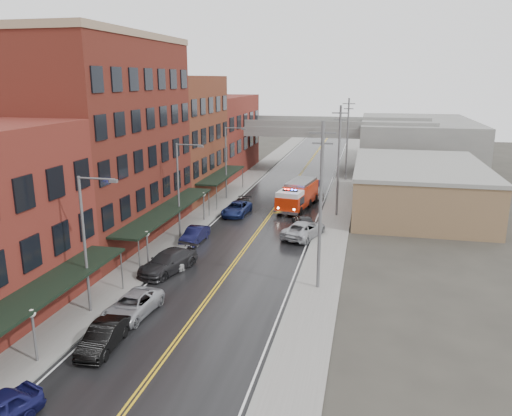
# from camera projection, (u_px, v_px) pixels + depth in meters

# --- Properties ---
(ground) EXTENTS (220.00, 220.00, 0.00)m
(ground) POSITION_uv_depth(u_px,v_px,m) (131.00, 403.00, 23.36)
(ground) COLOR #2D2B26
(ground) RESTS_ON ground
(road) EXTENTS (11.00, 160.00, 0.02)m
(road) POSITION_uv_depth(u_px,v_px,m) (263.00, 225.00, 51.67)
(road) COLOR black
(road) RESTS_ON ground
(sidewalk_left) EXTENTS (3.00, 160.00, 0.15)m
(sidewalk_left) POSITION_uv_depth(u_px,v_px,m) (196.00, 220.00, 53.21)
(sidewalk_left) COLOR slate
(sidewalk_left) RESTS_ON ground
(sidewalk_right) EXTENTS (3.00, 160.00, 0.15)m
(sidewalk_right) POSITION_uv_depth(u_px,v_px,m) (334.00, 229.00, 50.11)
(sidewalk_right) COLOR slate
(sidewalk_right) RESTS_ON ground
(curb_left) EXTENTS (0.30, 160.00, 0.15)m
(curb_left) POSITION_uv_depth(u_px,v_px,m) (211.00, 221.00, 52.86)
(curb_left) COLOR gray
(curb_left) RESTS_ON ground
(curb_right) EXTENTS (0.30, 160.00, 0.15)m
(curb_right) POSITION_uv_depth(u_px,v_px,m) (318.00, 228.00, 50.46)
(curb_right) COLOR gray
(curb_right) RESTS_ON ground
(brick_building_b) EXTENTS (9.00, 20.00, 18.00)m
(brick_building_b) POSITION_uv_depth(u_px,v_px,m) (106.00, 143.00, 45.62)
(brick_building_b) COLOR #5A2318
(brick_building_b) RESTS_ON ground
(brick_building_c) EXTENTS (9.00, 15.00, 15.00)m
(brick_building_c) POSITION_uv_depth(u_px,v_px,m) (177.00, 138.00, 62.52)
(brick_building_c) COLOR brown
(brick_building_c) RESTS_ON ground
(brick_building_far) EXTENTS (9.00, 20.00, 12.00)m
(brick_building_far) POSITION_uv_depth(u_px,v_px,m) (218.00, 135.00, 79.42)
(brick_building_far) COLOR maroon
(brick_building_far) RESTS_ON ground
(tan_building) EXTENTS (14.00, 22.00, 5.00)m
(tan_building) POSITION_uv_depth(u_px,v_px,m) (418.00, 188.00, 57.09)
(tan_building) COLOR olive
(tan_building) RESTS_ON ground
(right_far_block) EXTENTS (18.00, 30.00, 8.00)m
(right_far_block) POSITION_uv_depth(u_px,v_px,m) (415.00, 143.00, 84.60)
(right_far_block) COLOR slate
(right_far_block) RESTS_ON ground
(awning_0) EXTENTS (2.60, 16.00, 3.09)m
(awning_0) POSITION_uv_depth(u_px,v_px,m) (37.00, 294.00, 27.97)
(awning_0) COLOR black
(awning_0) RESTS_ON ground
(awning_1) EXTENTS (2.60, 18.00, 3.09)m
(awning_1) POSITION_uv_depth(u_px,v_px,m) (168.00, 210.00, 45.91)
(awning_1) COLOR black
(awning_1) RESTS_ON ground
(awning_2) EXTENTS (2.60, 13.00, 3.09)m
(awning_2) POSITION_uv_depth(u_px,v_px,m) (222.00, 175.00, 62.43)
(awning_2) COLOR black
(awning_2) RESTS_ON ground
(globe_lamp_0) EXTENTS (0.44, 0.44, 3.12)m
(globe_lamp_0) POSITION_uv_depth(u_px,v_px,m) (33.00, 324.00, 26.02)
(globe_lamp_0) COLOR #59595B
(globe_lamp_0) RESTS_ON ground
(globe_lamp_1) EXTENTS (0.44, 0.44, 3.12)m
(globe_lamp_1) POSITION_uv_depth(u_px,v_px,m) (147.00, 241.00, 39.24)
(globe_lamp_1) COLOR #59595B
(globe_lamp_1) RESTS_ON ground
(globe_lamp_2) EXTENTS (0.44, 0.44, 3.12)m
(globe_lamp_2) POSITION_uv_depth(u_px,v_px,m) (204.00, 200.00, 52.45)
(globe_lamp_2) COLOR #59595B
(globe_lamp_2) RESTS_ON ground
(street_lamp_0) EXTENTS (2.64, 0.22, 9.00)m
(street_lamp_0) POSITION_uv_depth(u_px,v_px,m) (87.00, 237.00, 30.99)
(street_lamp_0) COLOR #59595B
(street_lamp_0) RESTS_ON ground
(street_lamp_1) EXTENTS (2.64, 0.22, 9.00)m
(street_lamp_1) POSITION_uv_depth(u_px,v_px,m) (181.00, 185.00, 46.09)
(street_lamp_1) COLOR #59595B
(street_lamp_1) RESTS_ON ground
(street_lamp_2) EXTENTS (2.64, 0.22, 9.00)m
(street_lamp_2) POSITION_uv_depth(u_px,v_px,m) (228.00, 158.00, 61.20)
(street_lamp_2) COLOR #59595B
(street_lamp_2) RESTS_ON ground
(utility_pole_0) EXTENTS (1.80, 0.24, 12.00)m
(utility_pole_0) POSITION_uv_depth(u_px,v_px,m) (321.00, 204.00, 34.40)
(utility_pole_0) COLOR #59595B
(utility_pole_0) RESTS_ON ground
(utility_pole_1) EXTENTS (1.80, 0.24, 12.00)m
(utility_pole_1) POSITION_uv_depth(u_px,v_px,m) (339.00, 159.00, 53.28)
(utility_pole_1) COLOR #59595B
(utility_pole_1) RESTS_ON ground
(utility_pole_2) EXTENTS (1.80, 0.24, 12.00)m
(utility_pole_2) POSITION_uv_depth(u_px,v_px,m) (347.00, 138.00, 72.15)
(utility_pole_2) COLOR #59595B
(utility_pole_2) RESTS_ON ground
(overpass) EXTENTS (40.00, 10.00, 7.50)m
(overpass) POSITION_uv_depth(u_px,v_px,m) (304.00, 134.00, 80.37)
(overpass) COLOR slate
(overpass) RESTS_ON ground
(fire_truck) EXTENTS (4.44, 8.80, 3.10)m
(fire_truck) POSITION_uv_depth(u_px,v_px,m) (298.00, 195.00, 57.62)
(fire_truck) COLOR #B82308
(fire_truck) RESTS_ON ground
(parked_car_left_1) EXTENTS (1.81, 4.44, 1.43)m
(parked_car_left_1) POSITION_uv_depth(u_px,v_px,m) (103.00, 337.00, 27.86)
(parked_car_left_1) COLOR black
(parked_car_left_1) RESTS_ON ground
(parked_car_left_2) EXTENTS (2.71, 5.20, 1.40)m
(parked_car_left_2) POSITION_uv_depth(u_px,v_px,m) (132.00, 306.00, 31.74)
(parked_car_left_2) COLOR #94969B
(parked_car_left_2) RESTS_ON ground
(parked_car_left_3) EXTENTS (3.89, 6.11, 1.65)m
(parked_car_left_3) POSITION_uv_depth(u_px,v_px,m) (168.00, 262.00, 38.94)
(parked_car_left_3) COLOR #242426
(parked_car_left_3) RESTS_ON ground
(parked_car_left_4) EXTENTS (2.16, 4.38, 1.44)m
(parked_car_left_4) POSITION_uv_depth(u_px,v_px,m) (178.00, 256.00, 40.46)
(parked_car_left_4) COLOR silver
(parked_car_left_4) RESTS_ON ground
(parked_car_left_5) EXTENTS (1.70, 4.34, 1.41)m
(parked_car_left_5) POSITION_uv_depth(u_px,v_px,m) (195.00, 235.00, 46.05)
(parked_car_left_5) COLOR black
(parked_car_left_5) RESTS_ON ground
(parked_car_left_6) EXTENTS (2.65, 5.30, 1.44)m
(parked_car_left_6) POSITION_uv_depth(u_px,v_px,m) (237.00, 209.00, 55.19)
(parked_car_left_6) COLOR navy
(parked_car_left_6) RESTS_ON ground
(parked_car_left_7) EXTENTS (1.98, 4.61, 1.32)m
(parked_car_left_7) POSITION_uv_depth(u_px,v_px,m) (241.00, 206.00, 56.81)
(parked_car_left_7) COLOR black
(parked_car_left_7) RESTS_ON ground
(parked_car_right_0) EXTENTS (4.23, 6.27, 1.59)m
(parked_car_right_0) POSITION_uv_depth(u_px,v_px,m) (304.00, 229.00, 47.41)
(parked_car_right_0) COLOR #A4A7AC
(parked_car_right_0) RESTS_ON ground
(parked_car_right_1) EXTENTS (3.15, 4.91, 1.32)m
(parked_car_right_1) POSITION_uv_depth(u_px,v_px,m) (304.00, 222.00, 50.41)
(parked_car_right_1) COLOR black
(parked_car_right_1) RESTS_ON ground
(parked_car_right_2) EXTENTS (2.74, 4.69, 1.50)m
(parked_car_right_2) POSITION_uv_depth(u_px,v_px,m) (316.00, 192.00, 63.35)
(parked_car_right_2) COLOR #B2B2B2
(parked_car_right_2) RESTS_ON ground
(parked_car_right_3) EXTENTS (1.84, 4.60, 1.49)m
(parked_car_right_3) POSITION_uv_depth(u_px,v_px,m) (316.00, 185.00, 67.53)
(parked_car_right_3) COLOR black
(parked_car_right_3) RESTS_ON ground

